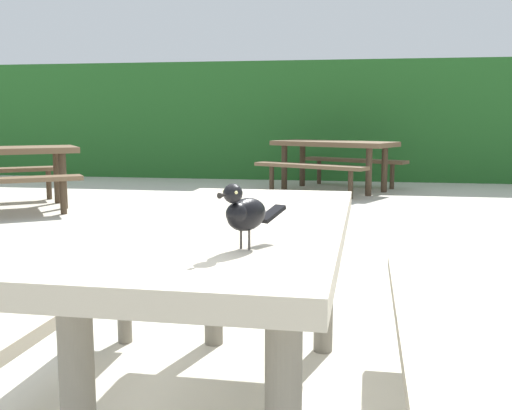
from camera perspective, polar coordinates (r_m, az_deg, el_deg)
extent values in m
cube|color=#235B23|center=(11.40, 6.95, 7.81)|extent=(28.00, 1.60, 2.06)
cube|color=#B2A893|center=(2.16, -1.87, -2.26)|extent=(0.78, 1.81, 0.07)
cylinder|color=slate|center=(2.97, -4.02, -6.69)|extent=(0.09, 0.09, 0.67)
cylinder|color=slate|center=(2.89, 6.36, -7.15)|extent=(0.09, 0.09, 0.67)
cube|color=#B2A893|center=(2.47, -18.10, -8.25)|extent=(0.30, 1.71, 0.05)
cylinder|color=slate|center=(3.08, -12.21, -8.98)|extent=(0.07, 0.07, 0.39)
cube|color=#B2A893|center=(2.20, 16.60, -10.22)|extent=(0.30, 1.71, 0.05)
cylinder|color=slate|center=(2.87, 15.03, -10.38)|extent=(0.07, 0.07, 0.39)
ellipsoid|color=black|center=(1.66, -0.88, -0.89)|extent=(0.13, 0.17, 0.09)
ellipsoid|color=black|center=(1.62, -1.75, -0.84)|extent=(0.08, 0.09, 0.06)
sphere|color=black|center=(1.60, -2.17, 1.08)|extent=(0.05, 0.05, 0.05)
sphere|color=#EAE08C|center=(1.58, -1.88, 1.17)|extent=(0.01, 0.01, 0.01)
sphere|color=#EAE08C|center=(1.60, -2.98, 1.27)|extent=(0.01, 0.01, 0.01)
cone|color=black|center=(1.57, -3.10, 0.92)|extent=(0.03, 0.03, 0.02)
cube|color=black|center=(1.75, 1.48, -0.82)|extent=(0.08, 0.10, 0.04)
cylinder|color=#47423D|center=(1.65, -0.64, -3.29)|extent=(0.01, 0.01, 0.05)
cylinder|color=#47423D|center=(1.67, -1.41, -3.18)|extent=(0.01, 0.01, 0.05)
cube|color=brown|center=(9.20, 7.27, 5.71)|extent=(1.95, 1.47, 0.07)
cylinder|color=#423324|center=(8.67, 10.48, 3.04)|extent=(0.09, 0.09, 0.67)
cylinder|color=#423324|center=(9.16, 11.90, 3.27)|extent=(0.09, 0.09, 0.67)
cylinder|color=#423324|center=(9.35, 2.66, 3.53)|extent=(0.09, 0.09, 0.67)
cylinder|color=#423324|center=(9.80, 4.35, 3.73)|extent=(0.09, 0.09, 0.67)
cube|color=brown|center=(8.61, 5.02, 3.64)|extent=(1.66, 1.00, 0.05)
cylinder|color=#423324|center=(8.33, 8.81, 1.90)|extent=(0.07, 0.07, 0.39)
cylinder|color=#423324|center=(8.97, 1.47, 2.44)|extent=(0.07, 0.07, 0.39)
cube|color=brown|center=(9.84, 9.18, 4.14)|extent=(1.66, 1.00, 0.05)
cylinder|color=#423324|center=(9.59, 12.59, 2.62)|extent=(0.07, 0.07, 0.39)
cylinder|color=#423324|center=(10.16, 5.91, 3.08)|extent=(0.07, 0.07, 0.39)
cylinder|color=#423324|center=(7.69, -17.57, 2.15)|extent=(0.09, 0.09, 0.67)
cylinder|color=#423324|center=(8.22, -18.06, 2.49)|extent=(0.09, 0.09, 0.67)
cube|color=brown|center=(7.20, -22.69, 2.14)|extent=(1.57, 1.20, 0.05)
cylinder|color=#423324|center=(7.27, -17.55, 0.71)|extent=(0.07, 0.07, 0.39)
cylinder|color=#423324|center=(8.65, -18.77, 1.80)|extent=(0.07, 0.07, 0.39)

